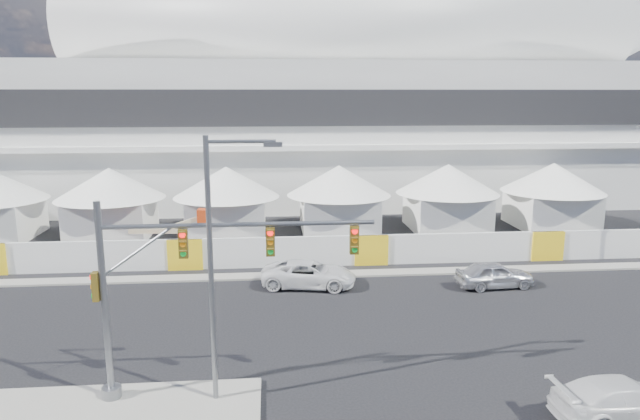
{
  "coord_description": "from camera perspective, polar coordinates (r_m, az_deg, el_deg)",
  "views": [
    {
      "loc": [
        -0.49,
        -21.17,
        11.1
      ],
      "look_at": [
        2.24,
        10.0,
        4.66
      ],
      "focal_mm": 32.0,
      "sensor_mm": 36.0,
      "label": 1
    }
  ],
  "objects": [
    {
      "name": "boom_lift",
      "position": [
        40.88,
        -16.73,
        -3.32
      ],
      "size": [
        6.68,
        1.72,
        3.38
      ],
      "rotation": [
        0.0,
        0.0,
        -0.07
      ],
      "color": "#C23912",
      "rests_on": "ground"
    },
    {
      "name": "ground",
      "position": [
        23.9,
        -3.39,
        -16.06
      ],
      "size": [
        160.0,
        160.0,
        0.0
      ],
      "primitive_type": "plane",
      "color": "black",
      "rests_on": "ground"
    },
    {
      "name": "pickup_near",
      "position": [
        23.17,
        28.19,
        -16.42
      ],
      "size": [
        2.27,
        5.15,
        1.47
      ],
      "primitive_type": "imported",
      "rotation": [
        0.0,
        0.0,
        1.61
      ],
      "color": "silver",
      "rests_on": "ground"
    },
    {
      "name": "traffic_mast",
      "position": [
        21.21,
        -15.28,
        -7.67
      ],
      "size": [
        9.99,
        0.71,
        7.32
      ],
      "color": "slate",
      "rests_on": "median_island"
    },
    {
      "name": "tent_row",
      "position": [
        45.87,
        -3.7,
        1.62
      ],
      "size": [
        53.4,
        8.4,
        5.4
      ],
      "color": "white",
      "rests_on": "ground"
    },
    {
      "name": "streetlight_median",
      "position": [
        20.17,
        -10.21,
        -4.26
      ],
      "size": [
        2.65,
        0.27,
        9.57
      ],
      "color": "gray",
      "rests_on": "median_island"
    },
    {
      "name": "pickup_curb",
      "position": [
        33.4,
        -1.12,
        -6.41
      ],
      "size": [
        3.39,
        5.82,
        1.52
      ],
      "primitive_type": "imported",
      "rotation": [
        0.0,
        0.0,
        1.41
      ],
      "color": "white",
      "rests_on": "ground"
    },
    {
      "name": "stadium",
      "position": [
        63.36,
        3.39,
        10.11
      ],
      "size": [
        80.0,
        24.8,
        21.98
      ],
      "color": "silver",
      "rests_on": "ground"
    },
    {
      "name": "far_curb",
      "position": [
        40.93,
        25.38,
        -5.18
      ],
      "size": [
        80.0,
        1.2,
        0.12
      ],
      "primitive_type": "cube",
      "color": "gray",
      "rests_on": "ground"
    },
    {
      "name": "hoarding_fence",
      "position": [
        37.63,
        5.12,
        -3.99
      ],
      "size": [
        70.0,
        0.25,
        2.0
      ],
      "primitive_type": "cube",
      "color": "silver",
      "rests_on": "ground"
    },
    {
      "name": "sedan_silver",
      "position": [
        34.8,
        17.06,
        -6.19
      ],
      "size": [
        2.08,
        4.57,
        1.52
      ],
      "primitive_type": "imported",
      "rotation": [
        0.0,
        0.0,
        1.64
      ],
      "color": "silver",
      "rests_on": "ground"
    }
  ]
}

